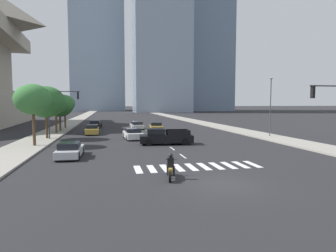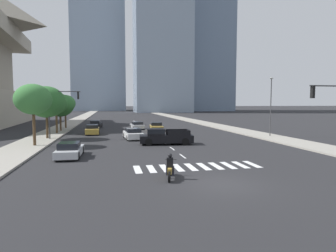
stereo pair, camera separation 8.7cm
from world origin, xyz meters
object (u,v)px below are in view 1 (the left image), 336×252
Objects in this scene: sedan_gold_3 at (156,127)px; sedan_gold_4 at (92,130)px; sedan_silver_5 at (137,126)px; street_tree_second at (46,102)px; pickup_truck at (164,137)px; sedan_white_0 at (133,134)px; street_tree_nearest at (33,99)px; street_tree_fifth at (65,103)px; street_tree_third at (56,104)px; traffic_signal_far at (60,104)px; motorcycle_lead at (171,169)px; sedan_black_2 at (95,124)px; street_lamp_east at (271,102)px; street_tree_fourth at (60,105)px; sedan_silver_1 at (70,150)px.

sedan_gold_4 reaches higher than sedan_gold_3.
street_tree_second is at bearing 130.66° from sedan_silver_5.
pickup_truck is 1.30× the size of sedan_gold_3.
street_tree_nearest is at bearing 108.42° from sedan_white_0.
sedan_white_0 is 19.60m from street_tree_fifth.
sedan_white_0 is at bearing 23.04° from street_tree_nearest.
street_tree_fifth is (0.00, 20.71, -0.41)m from street_tree_nearest.
street_tree_second is (-11.83, -11.98, 3.88)m from sedan_silver_5.
street_tree_second is at bearing -90.00° from street_tree_third.
traffic_signal_far is (-11.13, 6.16, 3.35)m from pickup_truck.
pickup_truck is 1.30× the size of sedan_silver_5.
motorcycle_lead is 28.45m from sedan_gold_3.
street_lamp_east is (22.40, -18.84, 3.83)m from sedan_black_2.
traffic_signal_far is at bearing 148.11° from sedan_gold_4.
sedan_silver_5 is at bearing -13.10° from street_tree_fifth.
street_tree_fourth is at bearing -47.17° from pickup_truck.
sedan_gold_4 reaches higher than sedan_silver_1.
street_tree_third is at bearing 90.00° from street_tree_second.
street_tree_third reaches higher than sedan_gold_4.
traffic_signal_far is (-10.15, -12.68, 3.60)m from sedan_silver_5.
street_tree_nearest is (-4.94, -10.76, 4.05)m from sedan_gold_4.
street_tree_second is (-27.30, 3.14, 0.01)m from street_lamp_east.
sedan_silver_5 is (-0.98, 18.85, -0.25)m from pickup_truck.
street_tree_third reaches higher than sedan_silver_1.
sedan_gold_3 is 0.71× the size of street_tree_second.
street_tree_second reaches higher than sedan_silver_1.
sedan_silver_5 is 0.79× the size of street_tree_fourth.
sedan_black_2 is at bearing 11.80° from sedan_white_0.
traffic_signal_far reaches higher than pickup_truck.
street_tree_second reaches higher than pickup_truck.
sedan_silver_1 is at bearing 146.48° from sedan_white_0.
sedan_gold_3 reaches higher than sedan_silver_1.
motorcycle_lead is 0.46× the size of sedan_white_0.
street_lamp_east is at bearing -125.15° from sedan_black_2.
street_tree_fifth reaches higher than sedan_gold_3.
street_tree_fifth is (-12.82, 21.60, 3.45)m from pickup_truck.
street_tree_fifth is at bearing 25.22° from sedan_gold_4.
sedan_black_2 is 11.19m from street_tree_third.
sedan_black_2 is 22.59m from street_tree_nearest.
traffic_signal_far is 1.07× the size of street_tree_fifth.
sedan_white_0 is 0.93× the size of sedan_black_2.
motorcycle_lead is 13.76m from pickup_truck.
sedan_gold_3 is at bearing -73.81° from sedan_gold_4.
pickup_truck is at bearing -3.99° from street_tree_nearest.
street_lamp_east reaches higher than sedan_white_0.
pickup_truck is at bearing -28.18° from street_tree_second.
sedan_silver_1 is 0.78× the size of street_tree_fourth.
motorcycle_lead reaches higher than sedan_silver_5.
motorcycle_lead is 0.48× the size of sedan_silver_1.
street_tree_third is (-10.03, 8.00, 3.55)m from sedan_white_0.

